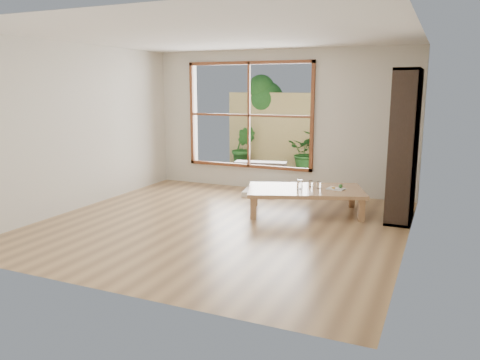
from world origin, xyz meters
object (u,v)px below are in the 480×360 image
(garden_bench, at_px, (261,164))
(food_tray, at_px, (337,188))
(bookshelf, at_px, (404,146))
(low_table, at_px, (305,192))

(garden_bench, bearing_deg, food_tray, -57.77)
(bookshelf, height_order, food_tray, bookshelf)
(low_table, distance_m, bookshelf, 1.60)
(bookshelf, bearing_deg, garden_bench, 146.11)
(food_tray, bearing_deg, garden_bench, 143.70)
(bookshelf, xyz_separation_m, food_tray, (-0.93, -0.10, -0.69))
(low_table, xyz_separation_m, garden_bench, (-1.63, 2.28, -0.03))
(bookshelf, distance_m, food_tray, 1.16)
(garden_bench, bearing_deg, bookshelf, -46.06)
(bookshelf, bearing_deg, food_tray, -173.62)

